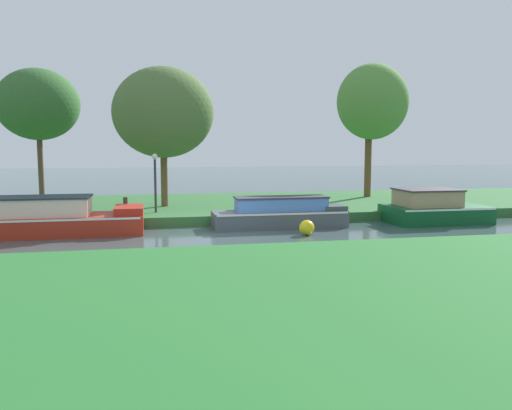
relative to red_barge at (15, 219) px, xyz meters
The scene contains 13 objects.
ground_plane 7.29m from the red_barge, ahead, with size 120.00×120.00×0.00m, color #3F5253.
riverbank_far 9.22m from the red_barge, 39.00° to the left, with size 72.00×10.00×0.40m, color #316934.
riverbank_near 12.47m from the red_barge, 54.93° to the right, with size 72.00×10.00×0.40m, color #286E2E.
red_barge is the anchor object (origin of this frame).
forest_narrowboat 16.16m from the red_barge, ahead, with size 4.03×2.43×1.40m.
slate_cruiser 9.67m from the red_barge, ahead, with size 5.20×1.45×1.21m.
willow_tree_left 8.99m from the red_barge, 93.99° to the left, with size 3.96×3.63×6.49m.
willow_tree_centre 7.91m from the red_barge, 38.32° to the left, with size 4.47×3.71×6.25m.
willow_tree_right 18.30m from the red_barge, 22.13° to the left, with size 3.77×3.63×7.08m.
lamp_post 5.67m from the red_barge, 26.77° to the left, with size 0.24×0.24×2.45m.
mooring_post_near 4.04m from the red_barge, 22.81° to the left, with size 0.17×0.17×0.75m, color #503326.
mooring_post_far 11.54m from the red_barge, ahead, with size 0.14×0.14×0.56m, color #4A4228.
channel_buoy 10.30m from the red_barge, 10.74° to the right, with size 0.54×0.54×0.54m, color yellow.
Camera 1 is at (-2.53, -18.25, 3.17)m, focal length 36.49 mm.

